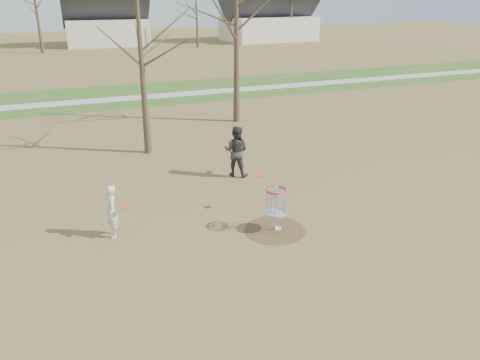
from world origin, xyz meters
The scene contains 11 objects.
ground centered at (0.00, 0.00, 0.00)m, with size 160.00×160.00×0.00m, color brown.
green_band centered at (0.00, 21.00, 0.01)m, with size 160.00×8.00×0.01m, color #2D5119.
footpath centered at (0.00, 20.00, 0.01)m, with size 160.00×1.50×0.01m, color #9E9E99.
dirt_circle centered at (0.00, 0.00, 0.01)m, with size 1.80×1.80×0.01m, color #47331E.
player_standing centered at (-4.44, 1.38, 0.77)m, with size 0.56×0.37×1.55m, color silver.
player_throwing centered at (0.57, 4.54, 0.97)m, with size 0.94×0.73×1.93m, color #2F2F33.
disc_grounded centered at (0.11, 0.04, 0.02)m, with size 0.22×0.22×0.02m, color white.
discs_in_play centered at (-1.89, 1.26, 1.11)m, with size 4.39×0.51×0.28m.
disc_golf_basket centered at (0.00, 0.00, 0.91)m, with size 0.64×0.64×1.35m.
bare_trees centered at (1.78, 35.79, 5.35)m, with size 52.62×44.98×9.00m.
houses_row centered at (4.32, 52.56, 3.52)m, with size 56.51×10.01×7.26m.
Camera 1 is at (-5.47, -10.93, 6.51)m, focal length 35.00 mm.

